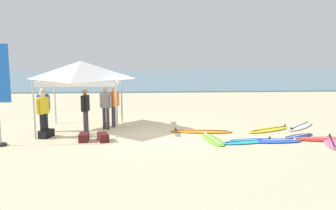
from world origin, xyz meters
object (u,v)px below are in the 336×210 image
surfboard_orange (201,131)px  surfboard_pink (332,142)px  surfboard_lime (213,139)px  gear_bag_by_pole (46,134)px  person_black (85,108)px  person_yellow (43,111)px  surfboard_red (326,139)px  surfboard_white (300,126)px  surfboard_cyan (248,141)px  person_orange (114,103)px  person_grey (106,105)px  canopy_tent (81,70)px  surfboard_navy (297,137)px  gear_bag_on_sand (84,137)px  person_blue (43,107)px  surfboard_yellow (269,129)px  banner_flag (2,99)px  gear_bag_near_tent (103,137)px

surfboard_orange → surfboard_pink: same height
surfboard_lime → gear_bag_by_pole: gear_bag_by_pole is taller
person_black → person_yellow: same height
surfboard_pink → surfboard_red: bearing=90.2°
surfboard_white → person_yellow: (-10.10, -1.27, 0.95)m
surfboard_orange → surfboard_lime: size_ratio=1.25×
surfboard_orange → surfboard_cyan: same height
surfboard_red → person_orange: person_orange is taller
surfboard_lime → person_grey: bearing=152.2°
canopy_tent → surfboard_navy: bearing=-12.8°
surfboard_white → surfboard_pink: bearing=-90.7°
surfboard_red → surfboard_lime: 4.02m
person_black → gear_bag_on_sand: bearing=-84.2°
person_orange → person_blue: (-2.66, -0.79, 0.00)m
surfboard_yellow → surfboard_pink: size_ratio=1.09×
surfboard_white → person_yellow: person_yellow is taller
person_orange → banner_flag: 4.49m
person_grey → gear_bag_by_pole: 2.55m
surfboard_white → person_grey: size_ratio=1.23×
person_yellow → surfboard_red: bearing=-5.6°
surfboard_orange → person_black: 4.51m
surfboard_cyan → gear_bag_near_tent: (-5.03, 0.50, 0.10)m
surfboard_orange → person_grey: size_ratio=1.45×
surfboard_orange → surfboard_cyan: (1.39, -1.72, 0.00)m
surfboard_red → gear_bag_by_pole: size_ratio=4.13×
canopy_tent → gear_bag_near_tent: canopy_tent is taller
gear_bag_by_pole → person_orange: bearing=37.3°
surfboard_cyan → person_yellow: 7.39m
surfboard_pink → person_black: person_black is taller
person_orange → person_blue: size_ratio=1.00×
surfboard_pink → surfboard_white: same height
person_blue → gear_bag_near_tent: (2.47, -1.66, -0.85)m
banner_flag → person_orange: bearing=40.4°
surfboard_orange → person_orange: bearing=160.3°
gear_bag_near_tent → surfboard_lime: bearing=-1.6°
person_yellow → person_grey: size_ratio=1.00×
gear_bag_on_sand → surfboard_pink: bearing=-5.0°
surfboard_orange → person_grey: (-3.74, 0.76, 0.95)m
surfboard_orange → person_black: (-4.41, -0.05, 0.95)m
person_yellow → person_blue: same height
surfboard_white → surfboard_orange: bearing=-170.3°
surfboard_cyan → surfboard_yellow: same height
person_yellow → person_grey: same height
surfboard_orange → gear_bag_near_tent: (-3.63, -1.22, 0.10)m
surfboard_cyan → banner_flag: banner_flag is taller
surfboard_orange → surfboard_pink: (4.23, -1.95, 0.00)m
surfboard_white → surfboard_red: size_ratio=0.85×
person_black → gear_bag_by_pole: (-1.36, -0.49, -0.85)m
surfboard_white → person_blue: bearing=-178.4°
person_orange → person_blue: bearing=-163.5°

